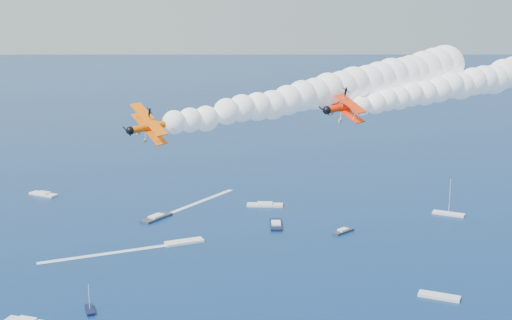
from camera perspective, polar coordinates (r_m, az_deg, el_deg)
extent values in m
cube|color=#2F343F|center=(235.69, -8.44, -4.85)|extent=(12.05, 11.59, 0.70)
cube|color=silver|center=(211.34, -6.10, -6.91)|extent=(12.39, 5.70, 0.70)
cube|color=silver|center=(247.55, 0.76, -3.83)|extent=(13.83, 7.86, 0.70)
cube|color=silver|center=(179.20, 15.26, -11.08)|extent=(10.17, 8.79, 0.70)
cube|color=silver|center=(274.16, -17.58, -2.78)|extent=(11.37, 10.61, 0.70)
cube|color=black|center=(225.95, 1.71, -5.50)|extent=(6.45, 12.46, 0.70)
cube|color=silver|center=(246.90, 16.00, -4.40)|extent=(10.56, 9.64, 0.70)
cube|color=#2B3139|center=(221.23, 7.39, -6.02)|extent=(8.39, 6.26, 0.70)
cube|color=black|center=(170.77, -13.90, -12.24)|extent=(2.54, 5.98, 0.70)
cube|color=white|center=(254.25, -4.63, -3.49)|extent=(29.23, 27.30, 0.04)
cube|color=white|center=(206.18, -12.80, -7.78)|extent=(37.82, 8.13, 0.04)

